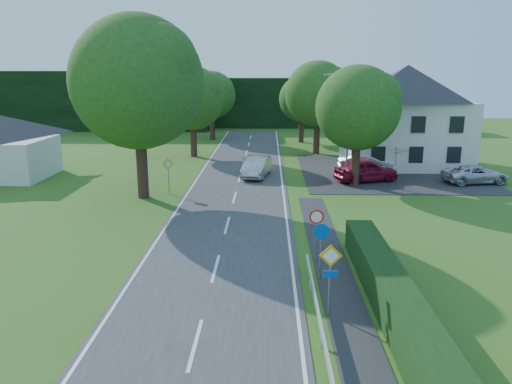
{
  "coord_description": "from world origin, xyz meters",
  "views": [
    {
      "loc": [
        2.2,
        -7.66,
        8.22
      ],
      "look_at": [
        1.52,
        19.55,
        1.51
      ],
      "focal_mm": 35.0,
      "sensor_mm": 36.0,
      "label": 1
    }
  ],
  "objects_px": {
    "parked_car_silver_b": "(475,174)",
    "streetlight": "(347,121)",
    "motorcycle": "(246,163)",
    "moving_car": "(257,167)",
    "parked_car_silver_a": "(366,163)",
    "parasol": "(396,160)",
    "parked_car_red": "(366,171)"
  },
  "relations": [
    {
      "from": "parked_car_red",
      "to": "parked_car_silver_a",
      "type": "distance_m",
      "value": 3.59
    },
    {
      "from": "motorcycle",
      "to": "streetlight",
      "type": "bearing_deg",
      "value": -36.01
    },
    {
      "from": "moving_car",
      "to": "parked_car_silver_a",
      "type": "xyz_separation_m",
      "value": [
        8.87,
        1.97,
        -0.03
      ]
    },
    {
      "from": "moving_car",
      "to": "parked_car_silver_a",
      "type": "height_order",
      "value": "moving_car"
    },
    {
      "from": "parked_car_silver_b",
      "to": "streetlight",
      "type": "bearing_deg",
      "value": 72.52
    },
    {
      "from": "parked_car_red",
      "to": "parked_car_silver_a",
      "type": "relative_size",
      "value": 1.06
    },
    {
      "from": "parked_car_silver_b",
      "to": "motorcycle",
      "type": "bearing_deg",
      "value": 63.74
    },
    {
      "from": "motorcycle",
      "to": "parked_car_red",
      "type": "xyz_separation_m",
      "value": [
        9.2,
        -4.74,
        0.3
      ]
    },
    {
      "from": "parked_car_red",
      "to": "parked_car_silver_a",
      "type": "bearing_deg",
      "value": -28.99
    },
    {
      "from": "parked_car_red",
      "to": "parked_car_silver_b",
      "type": "height_order",
      "value": "parked_car_red"
    },
    {
      "from": "parked_car_silver_a",
      "to": "parasol",
      "type": "bearing_deg",
      "value": -106.57
    },
    {
      "from": "motorcycle",
      "to": "parasol",
      "type": "height_order",
      "value": "parasol"
    },
    {
      "from": "parked_car_silver_b",
      "to": "parasol",
      "type": "relative_size",
      "value": 1.95
    },
    {
      "from": "parked_car_silver_b",
      "to": "parasol",
      "type": "height_order",
      "value": "parasol"
    },
    {
      "from": "streetlight",
      "to": "parked_car_silver_b",
      "type": "distance_m",
      "value": 10.25
    },
    {
      "from": "parasol",
      "to": "parked_car_red",
      "type": "bearing_deg",
      "value": -135.42
    },
    {
      "from": "streetlight",
      "to": "moving_car",
      "type": "relative_size",
      "value": 1.71
    },
    {
      "from": "moving_car",
      "to": "parasol",
      "type": "distance_m",
      "value": 11.23
    },
    {
      "from": "parked_car_red",
      "to": "parasol",
      "type": "height_order",
      "value": "parasol"
    },
    {
      "from": "parasol",
      "to": "moving_car",
      "type": "bearing_deg",
      "value": -173.27
    },
    {
      "from": "parked_car_silver_b",
      "to": "parasol",
      "type": "xyz_separation_m",
      "value": [
        -5.06,
        3.19,
        0.44
      ]
    },
    {
      "from": "motorcycle",
      "to": "parked_car_red",
      "type": "bearing_deg",
      "value": -37.17
    },
    {
      "from": "streetlight",
      "to": "parked_car_silver_b",
      "type": "relative_size",
      "value": 1.69
    },
    {
      "from": "motorcycle",
      "to": "parked_car_red",
      "type": "distance_m",
      "value": 10.36
    },
    {
      "from": "parked_car_silver_a",
      "to": "parasol",
      "type": "height_order",
      "value": "parasol"
    },
    {
      "from": "moving_car",
      "to": "parasol",
      "type": "relative_size",
      "value": 1.93
    },
    {
      "from": "parked_car_silver_a",
      "to": "moving_car",
      "type": "bearing_deg",
      "value": 102.07
    },
    {
      "from": "streetlight",
      "to": "moving_car",
      "type": "height_order",
      "value": "streetlight"
    },
    {
      "from": "streetlight",
      "to": "motorcycle",
      "type": "relative_size",
      "value": 4.08
    },
    {
      "from": "parked_car_silver_a",
      "to": "streetlight",
      "type": "bearing_deg",
      "value": 140.34
    },
    {
      "from": "streetlight",
      "to": "motorcycle",
      "type": "distance_m",
      "value": 9.47
    },
    {
      "from": "motorcycle",
      "to": "parked_car_silver_b",
      "type": "distance_m",
      "value": 17.91
    }
  ]
}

